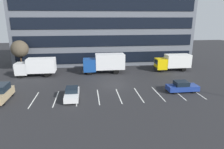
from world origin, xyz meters
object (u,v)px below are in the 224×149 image
object	(u,v)px
box_truck_blue	(105,62)
sedan_white	(72,94)
box_truck_yellow	(173,62)
suv_tan	(0,93)
bare_tree	(20,49)
box_truck_white	(37,66)
sedan_navy	(182,87)

from	to	relation	value
box_truck_blue	sedan_white	xyz separation A→B (m)	(-5.38, -12.10, -1.35)
box_truck_blue	box_truck_yellow	bearing A→B (deg)	0.41
suv_tan	sedan_white	bearing A→B (deg)	-3.58
suv_tan	box_truck_blue	bearing A→B (deg)	38.64
sedan_white	bare_tree	bearing A→B (deg)	125.25
box_truck_white	box_truck_blue	bearing A→B (deg)	2.73
box_truck_yellow	sedan_navy	size ratio (longest dim) A/B	1.60
box_truck_blue	box_truck_white	bearing A→B (deg)	-177.27
box_truck_white	box_truck_yellow	xyz separation A→B (m)	(26.18, 0.69, -0.01)
box_truck_white	bare_tree	xyz separation A→B (m)	(-3.72, 3.70, 2.64)
box_truck_yellow	bare_tree	bearing A→B (deg)	174.24
box_truck_blue	box_truck_yellow	xyz separation A→B (m)	(13.76, 0.10, -0.23)
sedan_white	bare_tree	xyz separation A→B (m)	(-10.75, 15.21, 3.76)
box_truck_blue	box_truck_yellow	world-z (taller)	box_truck_blue
sedan_white	suv_tan	size ratio (longest dim) A/B	0.91
sedan_white	box_truck_yellow	bearing A→B (deg)	32.51
box_truck_yellow	bare_tree	size ratio (longest dim) A/B	1.15
box_truck_white	sedan_white	bearing A→B (deg)	-58.56
sedan_navy	suv_tan	distance (m)	24.56
suv_tan	bare_tree	distance (m)	15.14
box_truck_yellow	bare_tree	distance (m)	30.16
box_truck_white	suv_tan	bearing A→B (deg)	-100.42
box_truck_blue	suv_tan	bearing A→B (deg)	-141.36
box_truck_white	box_truck_yellow	distance (m)	26.18
box_truck_white	sedan_navy	world-z (taller)	box_truck_white
sedan_navy	bare_tree	bearing A→B (deg)	151.06
sedan_navy	bare_tree	xyz separation A→B (m)	(-26.26, 14.52, 3.74)
box_truck_white	suv_tan	size ratio (longest dim) A/B	1.52
box_truck_white	box_truck_blue	size ratio (longest dim) A/B	0.89
box_truck_blue	bare_tree	size ratio (longest dim) A/B	1.29
box_truck_blue	sedan_navy	size ratio (longest dim) A/B	1.80
box_truck_blue	bare_tree	distance (m)	16.60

